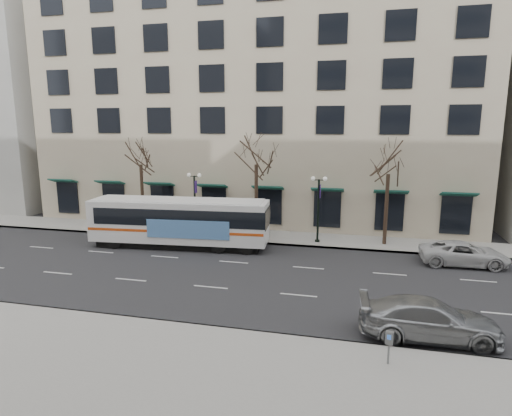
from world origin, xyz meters
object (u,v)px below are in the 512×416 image
(silver_car, at_px, (429,319))
(lamp_post_right, at_px, (318,206))
(tree_far_mid, at_px, (256,152))
(tree_far_right, at_px, (389,161))
(white_pickup, at_px, (464,254))
(city_bus, at_px, (180,221))
(pay_station, at_px, (389,341))
(lamp_post_left, at_px, (195,201))
(tree_far_left, at_px, (140,153))

(silver_car, bearing_deg, lamp_post_right, 20.58)
(tree_far_mid, bearing_deg, silver_car, -52.58)
(tree_far_right, distance_m, white_pickup, 8.20)
(city_bus, height_order, pay_station, city_bus)
(white_pickup, bearing_deg, lamp_post_left, 79.82)
(pay_station, bearing_deg, white_pickup, 83.09)
(city_bus, xyz_separation_m, pay_station, (14.16, -13.46, -0.88))
(tree_far_left, distance_m, city_bus, 7.92)
(city_bus, bearing_deg, white_pickup, -3.83)
(tree_far_mid, xyz_separation_m, pay_station, (9.24, -17.26, -5.81))
(white_pickup, bearing_deg, tree_far_mid, 74.85)
(city_bus, xyz_separation_m, white_pickup, (19.70, 0.31, -1.21))
(tree_far_left, bearing_deg, silver_car, -34.47)
(tree_far_mid, relative_size, lamp_post_left, 1.64)
(pay_station, bearing_deg, lamp_post_right, 119.30)
(tree_far_mid, bearing_deg, tree_far_right, -0.00)
(lamp_post_right, height_order, silver_car, lamp_post_right)
(lamp_post_right, bearing_deg, lamp_post_left, 180.00)
(tree_far_right, xyz_separation_m, white_pickup, (4.79, -3.50, -5.66))
(tree_far_left, bearing_deg, tree_far_mid, 0.00)
(tree_far_right, height_order, lamp_post_right, tree_far_right)
(tree_far_right, distance_m, lamp_post_left, 15.40)
(city_bus, height_order, white_pickup, city_bus)
(tree_far_left, height_order, silver_car, tree_far_left)
(tree_far_mid, bearing_deg, lamp_post_right, -6.83)
(city_bus, distance_m, pay_station, 19.55)
(silver_car, height_order, white_pickup, silver_car)
(tree_far_mid, height_order, silver_car, tree_far_mid)
(tree_far_mid, xyz_separation_m, lamp_post_left, (-4.99, -0.60, -3.96))
(tree_far_mid, xyz_separation_m, white_pickup, (14.79, -3.50, -6.14))
(city_bus, height_order, silver_car, city_bus)
(white_pickup, bearing_deg, pay_station, 156.21)
(lamp_post_left, height_order, city_bus, lamp_post_left)
(lamp_post_right, bearing_deg, tree_far_right, 6.85)
(tree_far_mid, xyz_separation_m, silver_car, (11.07, -14.46, -6.05))
(tree_far_left, distance_m, silver_car, 26.21)
(tree_far_mid, distance_m, white_pickup, 16.39)
(tree_far_right, xyz_separation_m, pay_station, (-0.76, -17.26, -5.33))
(pay_station, bearing_deg, silver_car, 71.98)
(white_pickup, bearing_deg, tree_far_right, 52.02)
(lamp_post_right, distance_m, white_pickup, 10.43)
(lamp_post_right, distance_m, silver_car, 15.27)
(tree_far_left, height_order, white_pickup, tree_far_left)
(tree_far_mid, height_order, tree_far_right, tree_far_mid)
(tree_far_right, relative_size, silver_car, 1.37)
(city_bus, relative_size, silver_car, 2.30)
(tree_far_right, xyz_separation_m, city_bus, (-14.91, -3.81, -4.45))
(tree_far_mid, distance_m, tree_far_right, 10.01)
(city_bus, distance_m, white_pickup, 19.74)
(lamp_post_left, height_order, silver_car, lamp_post_left)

